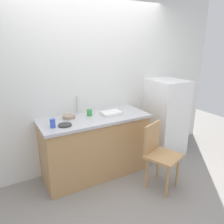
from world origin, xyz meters
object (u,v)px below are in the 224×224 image
chair (159,153)px  cup_blue (53,123)px  terracotta_bowl (69,117)px  hotplate (65,125)px  cup_green (89,112)px  refrigerator (165,118)px  dish_tray (111,113)px

chair → cup_blue: size_ratio=8.14×
terracotta_bowl → hotplate: (-0.13, -0.25, -0.01)m
hotplate → terracotta_bowl: bearing=61.7°
hotplate → cup_blue: bearing=173.1°
hotplate → cup_green: cup_green is taller
refrigerator → terracotta_bowl: 1.71m
refrigerator → dish_tray: (-1.10, -0.03, 0.26)m
refrigerator → chair: refrigerator is taller
refrigerator → cup_blue: refrigerator is taller
refrigerator → terracotta_bowl: size_ratio=7.80×
terracotta_bowl → cup_blue: 0.36m
refrigerator → cup_green: size_ratio=13.61×
hotplate → cup_blue: (-0.15, 0.02, 0.04)m
hotplate → cup_green: (0.43, 0.22, 0.04)m
hotplate → cup_green: 0.48m
dish_tray → cup_blue: bearing=-175.4°
chair → dish_tray: 0.87m
chair → terracotta_bowl: terracotta_bowl is taller
terracotta_bowl → hotplate: 0.28m
hotplate → cup_blue: cup_blue is taller
chair → cup_blue: bearing=133.2°
chair → dish_tray: dish_tray is taller
cup_green → dish_tray: bearing=-23.8°
hotplate → refrigerator: bearing=3.7°
refrigerator → cup_blue: bearing=-177.1°
cup_blue → hotplate: bearing=-6.9°
hotplate → dish_tray: bearing=6.9°
chair → cup_green: 1.12m
chair → terracotta_bowl: 1.33m
cup_green → cup_blue: 0.61m
chair → dish_tray: size_ratio=3.18×
refrigerator → terracotta_bowl: (-1.69, 0.13, 0.26)m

